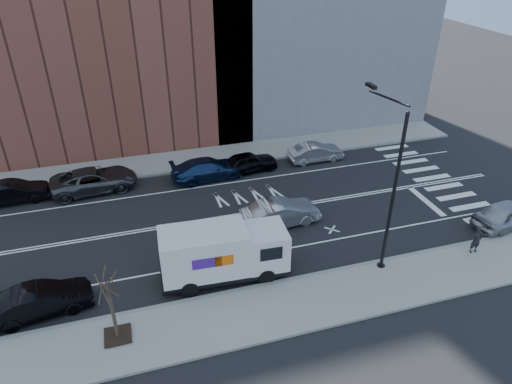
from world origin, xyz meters
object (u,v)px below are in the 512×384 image
near_parked_front (509,214)px  pedestrian (477,240)px  far_parked_b (14,192)px  fedex_van (223,252)px  driving_sedan (280,213)px

near_parked_front → pedestrian: pedestrian is taller
far_parked_b → pedestrian: size_ratio=2.66×
far_parked_b → pedestrian: 29.32m
fedex_van → pedestrian: fedex_van is taller
far_parked_b → driving_sedan: (16.31, -7.74, 0.08)m
near_parked_front → pedestrian: size_ratio=2.90×
fedex_van → driving_sedan: bearing=43.2°
driving_sedan → pedestrian: size_ratio=2.95×
pedestrian → far_parked_b: bearing=153.1°
driving_sedan → pedestrian: 11.31m
fedex_van → pedestrian: 14.29m
fedex_van → driving_sedan: size_ratio=1.37×
driving_sedan → near_parked_front: (13.55, -4.20, 0.01)m
driving_sedan → near_parked_front: size_ratio=1.02×
driving_sedan → near_parked_front: 14.19m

